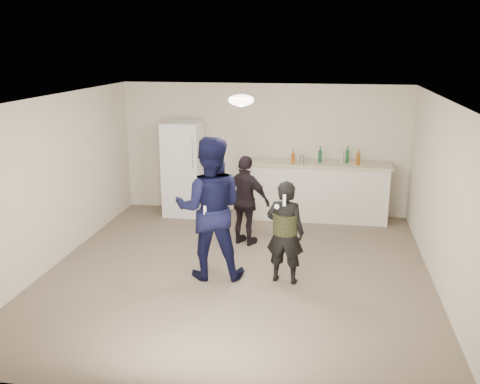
% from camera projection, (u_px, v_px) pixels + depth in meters
% --- Properties ---
extents(floor, '(6.00, 6.00, 0.00)m').
position_uv_depth(floor, '(238.00, 271.00, 7.79)').
color(floor, '#6B5B4C').
rests_on(floor, ground).
extents(ceiling, '(6.00, 6.00, 0.00)m').
position_uv_depth(ceiling, '(238.00, 99.00, 7.13)').
color(ceiling, silver).
rests_on(ceiling, wall_back).
extents(wall_back, '(6.00, 0.00, 6.00)m').
position_uv_depth(wall_back, '(264.00, 149.00, 10.31)').
color(wall_back, beige).
rests_on(wall_back, floor).
extents(wall_front, '(6.00, 0.00, 6.00)m').
position_uv_depth(wall_front, '(179.00, 278.00, 4.61)').
color(wall_front, beige).
rests_on(wall_front, floor).
extents(wall_left, '(0.00, 6.00, 6.00)m').
position_uv_depth(wall_left, '(55.00, 181.00, 7.90)').
color(wall_left, beige).
rests_on(wall_left, floor).
extents(wall_right, '(0.00, 6.00, 6.00)m').
position_uv_depth(wall_right, '(443.00, 198.00, 7.03)').
color(wall_right, beige).
rests_on(wall_right, floor).
extents(counter, '(2.60, 0.56, 1.05)m').
position_uv_depth(counter, '(316.00, 192.00, 10.03)').
color(counter, white).
rests_on(counter, floor).
extents(counter_top, '(2.68, 0.64, 0.04)m').
position_uv_depth(counter_top, '(317.00, 164.00, 9.88)').
color(counter_top, beige).
rests_on(counter_top, counter).
extents(fridge, '(0.70, 0.70, 1.80)m').
position_uv_depth(fridge, '(184.00, 168.00, 10.26)').
color(fridge, white).
rests_on(fridge, floor).
extents(fridge_handle, '(0.02, 0.02, 0.60)m').
position_uv_depth(fridge_handle, '(192.00, 152.00, 9.76)').
color(fridge_handle, white).
rests_on(fridge_handle, fridge).
extents(ceiling_dome, '(0.36, 0.36, 0.16)m').
position_uv_depth(ceiling_dome, '(241.00, 100.00, 7.43)').
color(ceiling_dome, white).
rests_on(ceiling_dome, ceiling).
extents(shaker, '(0.08, 0.08, 0.17)m').
position_uv_depth(shaker, '(302.00, 159.00, 9.77)').
color(shaker, '#ACABB0').
rests_on(shaker, counter_top).
extents(man, '(1.08, 0.90, 2.01)m').
position_uv_depth(man, '(210.00, 208.00, 7.40)').
color(man, '#101244').
rests_on(man, floor).
extents(woman, '(0.58, 0.43, 1.45)m').
position_uv_depth(woman, '(285.00, 232.00, 7.29)').
color(woman, black).
rests_on(woman, floor).
extents(camo_shorts, '(0.34, 0.34, 0.28)m').
position_uv_depth(camo_shorts, '(285.00, 223.00, 7.25)').
color(camo_shorts, '#333A1A').
rests_on(camo_shorts, woman).
extents(spectator, '(0.94, 0.67, 1.49)m').
position_uv_depth(spectator, '(246.00, 201.00, 8.69)').
color(spectator, black).
rests_on(spectator, floor).
extents(remote_man, '(0.04, 0.04, 0.15)m').
position_uv_depth(remote_man, '(205.00, 211.00, 7.12)').
color(remote_man, white).
rests_on(remote_man, man).
extents(nunchuk_man, '(0.07, 0.07, 0.07)m').
position_uv_depth(nunchuk_man, '(214.00, 216.00, 7.15)').
color(nunchuk_man, silver).
rests_on(nunchuk_man, man).
extents(remote_woman, '(0.04, 0.04, 0.15)m').
position_uv_depth(remote_woman, '(284.00, 200.00, 6.91)').
color(remote_woman, white).
rests_on(remote_woman, woman).
extents(nunchuk_woman, '(0.07, 0.07, 0.07)m').
position_uv_depth(nunchuk_woman, '(277.00, 207.00, 6.98)').
color(nunchuk_woman, white).
rests_on(nunchuk_woman, woman).
extents(bottle_cluster, '(1.25, 0.30, 0.25)m').
position_uv_depth(bottle_cluster, '(331.00, 158.00, 9.79)').
color(bottle_cluster, '#AEB0B9').
rests_on(bottle_cluster, counter_top).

